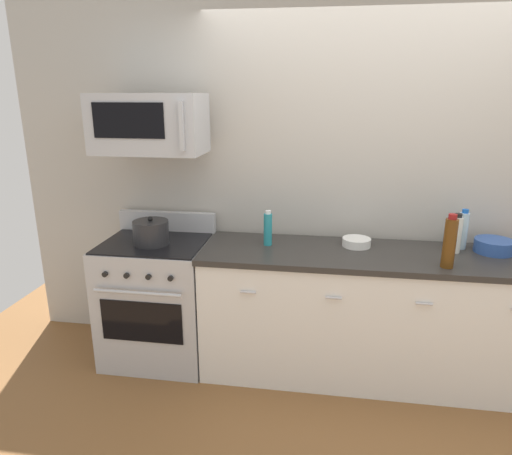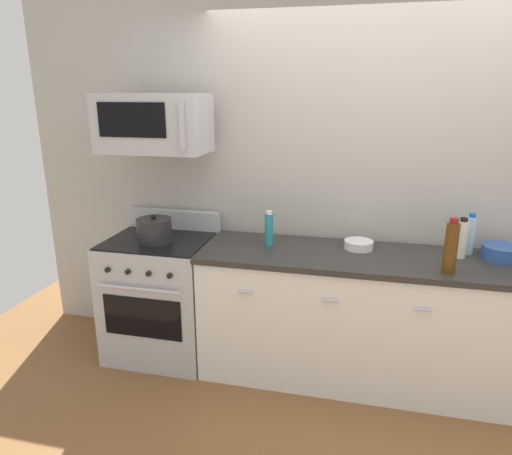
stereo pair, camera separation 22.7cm
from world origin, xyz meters
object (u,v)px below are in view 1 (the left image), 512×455
object	(u,v)px
range_oven	(158,299)
bottle_dish_soap	(268,229)
bowl_blue_mixing	(494,246)
microwave	(149,124)
bottle_wine_amber	(450,242)
bowl_white_ceramic	(357,242)
bottle_vinegar_white	(456,234)
stockpot	(151,232)
bottle_water_clear	(463,230)

from	to	relation	value
range_oven	bottle_dish_soap	bearing A→B (deg)	3.99
bottle_dish_soap	bowl_blue_mixing	xyz separation A→B (m)	(1.52, 0.08, -0.07)
microwave	range_oven	bearing A→B (deg)	-90.29
bottle_wine_amber	range_oven	bearing A→B (deg)	174.22
microwave	bowl_white_ceramic	world-z (taller)	microwave
bottle_vinegar_white	stockpot	distance (m)	2.08
range_oven	bottle_vinegar_white	distance (m)	2.16
bottle_water_clear	bottle_wine_amber	distance (m)	0.42
bottle_vinegar_white	bowl_white_ceramic	size ratio (longest dim) A/B	1.37
microwave	bowl_blue_mixing	distance (m)	2.47
bottle_dish_soap	bottle_vinegar_white	world-z (taller)	bottle_vinegar_white
bottle_water_clear	bowl_blue_mixing	bearing A→B (deg)	-13.79
bottle_vinegar_white	microwave	bearing A→B (deg)	-178.51
range_oven	bowl_white_ceramic	xyz separation A→B (m)	(1.43, 0.12, 0.48)
bottle_water_clear	bottle_wine_amber	xyz separation A→B (m)	(-0.18, -0.38, 0.03)
microwave	bottle_water_clear	world-z (taller)	microwave
bottle_water_clear	bowl_white_ceramic	size ratio (longest dim) A/B	1.42
bottle_vinegar_white	bottle_wine_amber	world-z (taller)	bottle_wine_amber
bottle_water_clear	bottle_wine_amber	size ratio (longest dim) A/B	0.82
range_oven	bowl_blue_mixing	bearing A→B (deg)	3.33
bottle_water_clear	bottle_wine_amber	world-z (taller)	bottle_wine_amber
bottle_water_clear	bowl_white_ceramic	bearing A→B (deg)	-175.15
bottle_water_clear	bowl_white_ceramic	xyz separation A→B (m)	(-0.71, -0.06, -0.10)
microwave	bowl_blue_mixing	world-z (taller)	microwave
range_oven	bottle_dish_soap	xyz separation A→B (m)	(0.82, 0.06, 0.57)
bowl_white_ceramic	stockpot	size ratio (longest dim) A/B	0.79
bottle_water_clear	bottle_vinegar_white	world-z (taller)	bottle_water_clear
bottle_dish_soap	microwave	bearing A→B (deg)	-179.14
bowl_blue_mixing	bottle_vinegar_white	bearing A→B (deg)	-171.78
bottle_water_clear	bottle_vinegar_white	distance (m)	0.11
range_oven	bottle_vinegar_white	xyz separation A→B (m)	(2.08, 0.10, 0.58)
microwave	bottle_wine_amber	world-z (taller)	microwave
bottle_dish_soap	bottle_water_clear	bearing A→B (deg)	5.46
stockpot	bottle_dish_soap	bearing A→B (deg)	7.69
bottle_dish_soap	bottle_wine_amber	distance (m)	1.17
bottle_dish_soap	stockpot	bearing A→B (deg)	-172.31
bottle_dish_soap	bowl_blue_mixing	distance (m)	1.53
microwave	stockpot	bearing A→B (deg)	-90.13
bowl_white_ceramic	stockpot	world-z (taller)	stockpot
range_oven	bowl_white_ceramic	distance (m)	1.52
bottle_vinegar_white	bowl_blue_mixing	size ratio (longest dim) A/B	1.08
range_oven	bottle_water_clear	bearing A→B (deg)	4.90
bottle_water_clear	stockpot	bearing A→B (deg)	-173.68
range_oven	bottle_wine_amber	world-z (taller)	bottle_wine_amber
range_oven	bottle_wine_amber	xyz separation A→B (m)	(1.96, -0.20, 0.61)
bottle_dish_soap	bottle_wine_amber	bearing A→B (deg)	-12.57
bottle_water_clear	bowl_blue_mixing	world-z (taller)	bottle_water_clear
bottle_water_clear	stockpot	size ratio (longest dim) A/B	1.12
range_oven	bottle_wine_amber	size ratio (longest dim) A/B	3.17
range_oven	microwave	size ratio (longest dim) A/B	1.44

